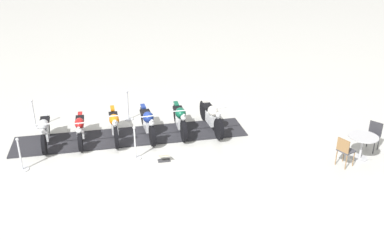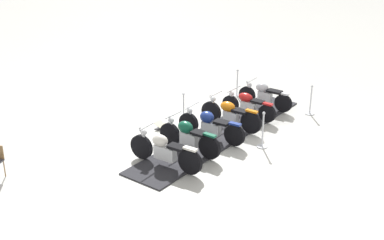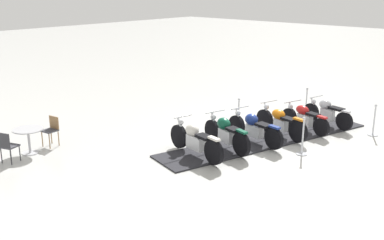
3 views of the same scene
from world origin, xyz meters
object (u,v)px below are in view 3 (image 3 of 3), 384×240
info_placard (213,127)px  motorcycle_navy (254,127)px  motorcycle_chrome (327,112)px  stanchion_left_front (374,126)px  motorcycle_copper (280,121)px  cafe_chair_across_table (8,145)px  motorcycle_cream (195,140)px  stanchion_right_mid (238,119)px  stanchion_left_mid (302,142)px  cafe_table (28,135)px  motorcycle_forest (226,133)px  motorcycle_maroon (304,117)px  cafe_chair_near_table (51,129)px  stanchion_right_front (306,106)px

info_placard → motorcycle_navy: bearing=-81.5°
motorcycle_chrome → stanchion_left_front: stanchion_left_front is taller
motorcycle_copper → cafe_chair_across_table: bearing=71.7°
motorcycle_cream → stanchion_right_mid: 3.10m
stanchion_right_mid → stanchion_left_front: (2.38, -3.72, -0.01)m
motorcycle_cream → stanchion_left_mid: bearing=-122.8°
info_placard → motorcycle_cream: bearing=-137.1°
motorcycle_copper → cafe_table: (-6.20, 4.61, 0.04)m
motorcycle_forest → motorcycle_cream: 1.09m
motorcycle_maroon → info_placard: bearing=53.4°
cafe_chair_near_table → cafe_chair_across_table: bearing=6.1°
motorcycle_copper → cafe_chair_across_table: (-6.98, 4.34, -0.00)m
motorcycle_forest → cafe_chair_near_table: size_ratio=2.33×
stanchion_left_mid → stanchion_right_front: 4.41m
motorcycle_chrome → stanchion_right_front: stanchion_right_front is taller
motorcycle_navy → cafe_chair_across_table: motorcycle_navy is taller
motorcycle_navy → motorcycle_forest: motorcycle_forest is taller
stanchion_left_mid → cafe_table: 7.96m
cafe_chair_near_table → motorcycle_navy: bearing=127.0°
cafe_chair_near_table → cafe_chair_across_table: cafe_chair_near_table is taller
motorcycle_forest → cafe_chair_near_table: (-3.29, 4.15, 0.01)m
motorcycle_navy → cafe_chair_across_table: bearing=66.8°
motorcycle_maroon → stanchion_left_front: bearing=-134.0°
motorcycle_chrome → info_placard: 3.99m
stanchion_right_mid → stanchion_right_front: (3.14, -0.84, -0.02)m
motorcycle_copper → stanchion_right_front: 3.09m
motorcycle_copper → stanchion_right_mid: motorcycle_copper is taller
stanchion_left_mid → stanchion_left_front: stanchion_left_mid is taller
motorcycle_forest → stanchion_right_mid: motorcycle_forest is taller
motorcycle_copper → cafe_chair_near_table: 7.17m
motorcycle_forest → cafe_chair_across_table: bearing=67.8°
motorcycle_maroon → stanchion_right_mid: (-1.21, 1.83, -0.16)m
motorcycle_maroon → motorcycle_forest: bearing=89.3°
cafe_chair_near_table → stanchion_right_mid: bearing=141.4°
stanchion_right_front → cafe_table: (-9.20, 3.90, 0.26)m
motorcycle_copper → cafe_chair_near_table: bearing=62.4°
info_placard → stanchion_right_front: bearing=-4.5°
motorcycle_copper → motorcycle_cream: (-3.16, 0.84, -0.01)m
motorcycle_chrome → motorcycle_navy: (-3.16, 0.85, -0.01)m
motorcycle_chrome → cafe_table: motorcycle_chrome is taller
stanchion_left_mid → cafe_chair_across_table: size_ratio=1.27×
cafe_chair_across_table → stanchion_left_front: bearing=-54.8°
motorcycle_copper → motorcycle_forest: 2.18m
stanchion_right_front → info_placard: 4.09m
motorcycle_maroon → cafe_table: bearing=70.3°
motorcycle_cream → stanchion_right_front: 6.16m
motorcycle_chrome → info_placard: (-2.96, 2.63, -0.43)m
motorcycle_navy → stanchion_left_mid: 1.63m
motorcycle_chrome → cafe_chair_across_table: (-9.09, 4.90, 0.01)m
stanchion_left_front → cafe_table: bearing=141.2°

